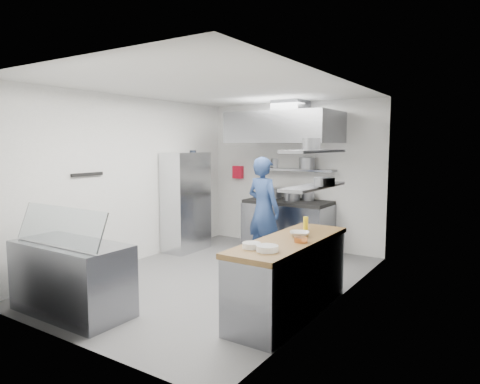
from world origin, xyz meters
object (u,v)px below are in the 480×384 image
Objects in this scene: gas_range at (288,227)px; chef at (263,209)px; wire_rack at (186,202)px; display_case at (72,278)px.

gas_range is 0.89× the size of chef.
wire_rack is at bearing 17.31° from chef.
gas_range is 0.86× the size of wire_rack.
chef is at bearing 5.22° from wire_rack.
wire_rack reaches higher than display_case.
gas_range is at bearing 79.12° from display_case.
gas_range reaches higher than display_case.
gas_range is 0.98m from chef.
wire_rack is 3.24m from display_case.
chef is (-0.04, -0.87, 0.45)m from gas_range.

